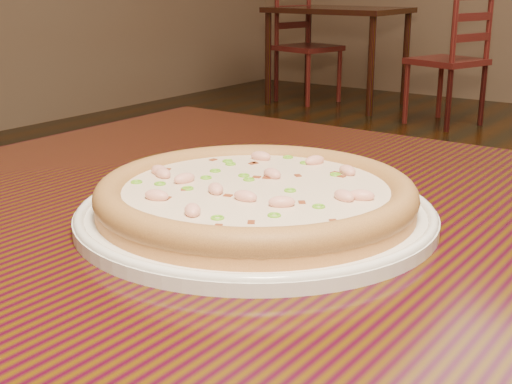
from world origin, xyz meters
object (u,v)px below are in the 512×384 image
Objects in this scene: chair_a at (303,46)px; chair_b at (453,61)px; pizza at (256,195)px; bg_table_left at (338,20)px; hero_table at (385,326)px; plate at (256,213)px.

chair_b is at bearing -12.10° from chair_a.
pizza reaches higher than bg_table_left.
chair_a is (-2.81, 4.38, -0.21)m from hero_table.
pizza is 5.05m from bg_table_left.
hero_table is 4.34m from chair_b.
bg_table_left is (-2.51, 4.40, 0.00)m from hero_table.
chair_a reaches higher than plate.
chair_b is (1.06, -0.31, -0.22)m from bg_table_left.
hero_table is 1.26× the size of chair_a.
pizza is at bearing -58.73° from chair_a.
chair_b is (1.36, -0.29, 0.00)m from chair_a.
plate is 1.12× the size of pizza.
hero_table is at bearing -60.28° from bg_table_left.
bg_table_left is 1.05× the size of chair_b.
chair_b is (-1.33, 4.14, -0.32)m from plate.
hero_table is 0.18m from pizza.
chair_a is (-2.69, 4.43, -0.34)m from pizza.
chair_a is 1.00× the size of chair_b.
plate is 5.05m from bg_table_left.
chair_a reaches higher than bg_table_left.
hero_table is 3.43× the size of plate.
pizza reaches higher than hero_table.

